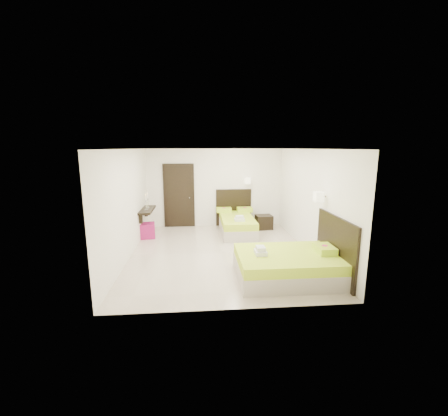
{
  "coord_description": "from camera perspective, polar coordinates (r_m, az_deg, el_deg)",
  "views": [
    {
      "loc": [
        -0.55,
        -7.24,
        2.63
      ],
      "look_at": [
        0.1,
        0.3,
        1.1
      ],
      "focal_mm": 24.0,
      "sensor_mm": 36.0,
      "label": 1
    }
  ],
  "objects": [
    {
      "name": "console_shelf",
      "position": [
        9.16,
        -14.47,
        -0.37
      ],
      "size": [
        0.35,
        1.2,
        0.78
      ],
      "color": "black",
      "rests_on": "ground"
    },
    {
      "name": "nightstand",
      "position": [
        9.94,
        7.59,
        -2.67
      ],
      "size": [
        0.55,
        0.5,
        0.45
      ],
      "primitive_type": "cube",
      "rotation": [
        0.0,
        0.0,
        0.08
      ],
      "color": "black",
      "rests_on": "ground"
    },
    {
      "name": "door",
      "position": [
        10.09,
        -8.56,
        2.29
      ],
      "size": [
        1.02,
        0.15,
        2.14
      ],
      "color": "black",
      "rests_on": "ground"
    },
    {
      "name": "ottoman",
      "position": [
        9.17,
        -14.39,
        -4.18
      ],
      "size": [
        0.49,
        0.49,
        0.44
      ],
      "primitive_type": "cube",
      "rotation": [
        0.0,
        0.0,
        0.14
      ],
      "color": "#941355",
      "rests_on": "ground"
    },
    {
      "name": "floor",
      "position": [
        7.73,
        -0.55,
        -8.48
      ],
      "size": [
        5.5,
        5.5,
        0.0
      ],
      "primitive_type": "plane",
      "color": "beige",
      "rests_on": "ground"
    },
    {
      "name": "bed_single",
      "position": [
        9.46,
        2.45,
        -2.82
      ],
      "size": [
        1.2,
        2.0,
        1.65
      ],
      "color": "#BCB3A0",
      "rests_on": "ground"
    },
    {
      "name": "bed_double",
      "position": [
        6.36,
        12.59,
        -10.38
      ],
      "size": [
        2.04,
        1.73,
        1.68
      ],
      "color": "#BCB3A0",
      "rests_on": "ground"
    }
  ]
}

